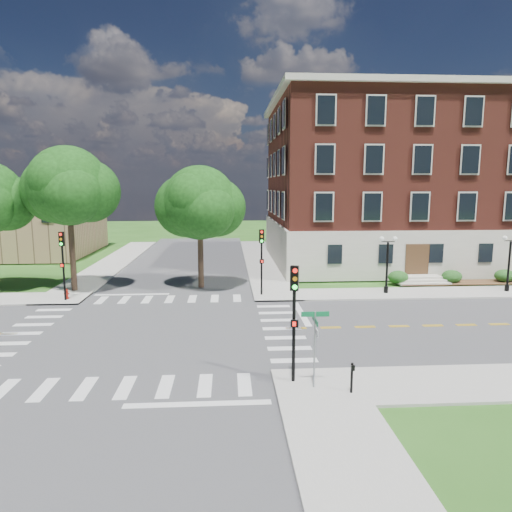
{
  "coord_description": "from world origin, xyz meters",
  "views": [
    {
      "loc": [
        4.18,
        -24.79,
        8.06
      ],
      "look_at": [
        6.12,
        6.43,
        3.2
      ],
      "focal_mm": 32.0,
      "sensor_mm": 36.0,
      "label": 1
    }
  ],
  "objects": [
    {
      "name": "shrub_row",
      "position": [
        27.0,
        10.8,
        0.0
      ],
      "size": [
        18.0,
        2.0,
        1.3
      ],
      "primitive_type": null,
      "color": "#204517",
      "rests_on": "ground"
    },
    {
      "name": "street_sign_pole",
      "position": [
        7.55,
        -7.85,
        2.31
      ],
      "size": [
        1.1,
        1.1,
        3.1
      ],
      "color": "gray",
      "rests_on": "ground"
    },
    {
      "name": "twin_lamp_west",
      "position": [
        15.94,
        7.76,
        2.52
      ],
      "size": [
        1.36,
        0.36,
        4.23
      ],
      "color": "black",
      "rests_on": "ground"
    },
    {
      "name": "secondary_building",
      "position": [
        -22.0,
        30.0,
        4.28
      ],
      "size": [
        20.4,
        15.4,
        8.3
      ],
      "color": "#926D50",
      "rests_on": "ground"
    },
    {
      "name": "tree_c",
      "position": [
        -7.58,
        10.1,
        7.99
      ],
      "size": [
        5.88,
        5.88,
        10.84
      ],
      "color": "#2F2317",
      "rests_on": "ground"
    },
    {
      "name": "road_ns",
      "position": [
        0.0,
        0.0,
        0.01
      ],
      "size": [
        12.0,
        90.0,
        0.01
      ],
      "primitive_type": "cube",
      "color": "#3D3D3F",
      "rests_on": "ground"
    },
    {
      "name": "traffic_signal_nw",
      "position": [
        -7.21,
        7.0,
        3.19
      ],
      "size": [
        0.35,
        0.4,
        4.8
      ],
      "color": "black",
      "rests_on": "ground"
    },
    {
      "name": "road_ew",
      "position": [
        0.0,
        0.0,
        0.01
      ],
      "size": [
        90.0,
        12.0,
        0.01
      ],
      "primitive_type": "cube",
      "color": "#3D3D3F",
      "rests_on": "ground"
    },
    {
      "name": "twin_lamp_east",
      "position": [
        25.29,
        7.74,
        2.52
      ],
      "size": [
        1.36,
        0.36,
        4.23
      ],
      "color": "black",
      "rests_on": "ground"
    },
    {
      "name": "traffic_signal_ne",
      "position": [
        6.61,
        7.77,
        3.19
      ],
      "size": [
        0.38,
        0.45,
        4.8
      ],
      "color": "black",
      "rests_on": "ground"
    },
    {
      "name": "ground",
      "position": [
        0.0,
        0.0,
        0.0
      ],
      "size": [
        160.0,
        160.0,
        0.0
      ],
      "primitive_type": "plane",
      "color": "#255217",
      "rests_on": "ground"
    },
    {
      "name": "push_button_post",
      "position": [
        8.9,
        -8.45,
        0.8
      ],
      "size": [
        0.14,
        0.21,
        1.2
      ],
      "color": "black",
      "rests_on": "ground"
    },
    {
      "name": "fire_hydrant",
      "position": [
        -7.23,
        7.34,
        0.46
      ],
      "size": [
        0.35,
        0.35,
        0.75
      ],
      "color": "#AF180D",
      "rests_on": "ground"
    },
    {
      "name": "tree_d",
      "position": [
        2.05,
        10.52,
        6.72
      ],
      "size": [
        5.68,
        5.68,
        9.46
      ],
      "color": "#2F2317",
      "rests_on": "ground"
    },
    {
      "name": "main_building",
      "position": [
        24.0,
        21.99,
        8.34
      ],
      "size": [
        30.6,
        22.4,
        16.5
      ],
      "color": "#B9B4A3",
      "rests_on": "ground"
    },
    {
      "name": "traffic_signal_se",
      "position": [
        6.8,
        -7.24,
        3.19
      ],
      "size": [
        0.38,
        0.45,
        4.8
      ],
      "color": "black",
      "rests_on": "ground"
    },
    {
      "name": "sidewalk_ne",
      "position": [
        15.38,
        15.38,
        0.06
      ],
      "size": [
        34.0,
        34.0,
        0.12
      ],
      "color": "#9E9B93",
      "rests_on": "ground"
    },
    {
      "name": "crosswalk_east",
      "position": [
        7.2,
        0.0,
        0.0
      ],
      "size": [
        2.2,
        10.2,
        0.02
      ],
      "primitive_type": null,
      "color": "silver",
      "rests_on": "ground"
    },
    {
      "name": "sidewalk_nw",
      "position": [
        -15.38,
        15.38,
        0.06
      ],
      "size": [
        34.0,
        34.0,
        0.12
      ],
      "color": "#9E9B93",
      "rests_on": "ground"
    },
    {
      "name": "stop_bar_east",
      "position": [
        8.8,
        3.0,
        0.0
      ],
      "size": [
        0.4,
        5.5,
        0.0
      ],
      "primitive_type": "cube",
      "color": "silver",
      "rests_on": "ground"
    }
  ]
}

